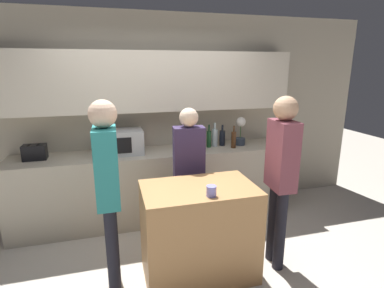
{
  "coord_description": "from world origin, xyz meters",
  "views": [
    {
      "loc": [
        -0.53,
        -2.35,
        2.01
      ],
      "look_at": [
        0.22,
        0.38,
        1.27
      ],
      "focal_mm": 28.0,
      "sensor_mm": 36.0,
      "label": 1
    }
  ],
  "objects_px": {
    "bottle_0": "(190,143)",
    "cup_0": "(211,191)",
    "bottle_3": "(209,139)",
    "bottle_6": "(234,139)",
    "bottle_1": "(196,143)",
    "bottle_5": "(222,138)",
    "toaster": "(35,152)",
    "potted_plant": "(241,131)",
    "microwave": "(122,142)",
    "person_center": "(281,168)",
    "bottle_4": "(215,137)",
    "person_right": "(189,166)",
    "bottle_2": "(202,143)",
    "person_left": "(108,182)"
  },
  "relations": [
    {
      "from": "bottle_0",
      "to": "bottle_5",
      "type": "bearing_deg",
      "value": 17.66
    },
    {
      "from": "microwave",
      "to": "bottle_4",
      "type": "bearing_deg",
      "value": 1.63
    },
    {
      "from": "toaster",
      "to": "person_center",
      "type": "relative_size",
      "value": 0.15
    },
    {
      "from": "bottle_0",
      "to": "cup_0",
      "type": "distance_m",
      "value": 1.4
    },
    {
      "from": "toaster",
      "to": "bottle_3",
      "type": "xyz_separation_m",
      "value": [
        2.17,
        -0.01,
        0.03
      ]
    },
    {
      "from": "bottle_4",
      "to": "person_center",
      "type": "distance_m",
      "value": 1.4
    },
    {
      "from": "bottle_3",
      "to": "bottle_1",
      "type": "bearing_deg",
      "value": -150.55
    },
    {
      "from": "microwave",
      "to": "bottle_3",
      "type": "xyz_separation_m",
      "value": [
        1.16,
        -0.0,
        -0.03
      ]
    },
    {
      "from": "toaster",
      "to": "potted_plant",
      "type": "bearing_deg",
      "value": 0.0
    },
    {
      "from": "potted_plant",
      "to": "bottle_2",
      "type": "height_order",
      "value": "potted_plant"
    },
    {
      "from": "bottle_0",
      "to": "cup_0",
      "type": "height_order",
      "value": "bottle_0"
    },
    {
      "from": "microwave",
      "to": "person_right",
      "type": "relative_size",
      "value": 0.33
    },
    {
      "from": "bottle_0",
      "to": "person_left",
      "type": "distance_m",
      "value": 1.55
    },
    {
      "from": "bottle_3",
      "to": "person_right",
      "type": "relative_size",
      "value": 0.2
    },
    {
      "from": "toaster",
      "to": "person_left",
      "type": "bearing_deg",
      "value": -56.92
    },
    {
      "from": "potted_plant",
      "to": "bottle_4",
      "type": "bearing_deg",
      "value": 174.71
    },
    {
      "from": "potted_plant",
      "to": "cup_0",
      "type": "height_order",
      "value": "potted_plant"
    },
    {
      "from": "microwave",
      "to": "person_center",
      "type": "xyz_separation_m",
      "value": [
        1.45,
        -1.35,
        -0.04
      ]
    },
    {
      "from": "person_center",
      "to": "microwave",
      "type": "bearing_deg",
      "value": 51.32
    },
    {
      "from": "toaster",
      "to": "bottle_5",
      "type": "height_order",
      "value": "bottle_5"
    },
    {
      "from": "bottle_2",
      "to": "person_center",
      "type": "xyz_separation_m",
      "value": [
        0.42,
        -1.23,
        0.02
      ]
    },
    {
      "from": "cup_0",
      "to": "person_center",
      "type": "distance_m",
      "value": 0.79
    },
    {
      "from": "bottle_3",
      "to": "bottle_6",
      "type": "bearing_deg",
      "value": -20.44
    },
    {
      "from": "bottle_3",
      "to": "person_center",
      "type": "height_order",
      "value": "person_center"
    },
    {
      "from": "cup_0",
      "to": "person_center",
      "type": "height_order",
      "value": "person_center"
    },
    {
      "from": "microwave",
      "to": "potted_plant",
      "type": "xyz_separation_m",
      "value": [
        1.62,
        0.0,
        0.05
      ]
    },
    {
      "from": "person_left",
      "to": "person_right",
      "type": "relative_size",
      "value": 1.11
    },
    {
      "from": "bottle_1",
      "to": "cup_0",
      "type": "relative_size",
      "value": 2.78
    },
    {
      "from": "cup_0",
      "to": "toaster",
      "type": "bearing_deg",
      "value": 138.17
    },
    {
      "from": "microwave",
      "to": "toaster",
      "type": "bearing_deg",
      "value": 179.91
    },
    {
      "from": "bottle_3",
      "to": "person_right",
      "type": "distance_m",
      "value": 0.84
    },
    {
      "from": "bottle_6",
      "to": "person_center",
      "type": "bearing_deg",
      "value": -91.05
    },
    {
      "from": "bottle_6",
      "to": "potted_plant",
      "type": "bearing_deg",
      "value": 38.61
    },
    {
      "from": "person_center",
      "to": "potted_plant",
      "type": "bearing_deg",
      "value": -3.2
    },
    {
      "from": "toaster",
      "to": "bottle_0",
      "type": "xyz_separation_m",
      "value": [
        1.86,
        -0.13,
        0.02
      ]
    },
    {
      "from": "bottle_3",
      "to": "bottle_4",
      "type": "xyz_separation_m",
      "value": [
        0.1,
        0.04,
        0.01
      ]
    },
    {
      "from": "toaster",
      "to": "bottle_1",
      "type": "xyz_separation_m",
      "value": [
        1.95,
        -0.13,
        0.01
      ]
    },
    {
      "from": "bottle_4",
      "to": "cup_0",
      "type": "distance_m",
      "value": 1.65
    },
    {
      "from": "cup_0",
      "to": "person_right",
      "type": "relative_size",
      "value": 0.06
    },
    {
      "from": "bottle_4",
      "to": "bottle_5",
      "type": "relative_size",
      "value": 1.12
    },
    {
      "from": "microwave",
      "to": "bottle_2",
      "type": "height_order",
      "value": "microwave"
    },
    {
      "from": "toaster",
      "to": "bottle_3",
      "type": "distance_m",
      "value": 2.17
    },
    {
      "from": "toaster",
      "to": "potted_plant",
      "type": "relative_size",
      "value": 0.66
    },
    {
      "from": "bottle_4",
      "to": "toaster",
      "type": "bearing_deg",
      "value": -179.13
    },
    {
      "from": "bottle_5",
      "to": "bottle_6",
      "type": "bearing_deg",
      "value": -56.86
    },
    {
      "from": "bottle_6",
      "to": "cup_0",
      "type": "xyz_separation_m",
      "value": [
        -0.79,
        -1.39,
        -0.08
      ]
    },
    {
      "from": "bottle_5",
      "to": "cup_0",
      "type": "xyz_separation_m",
      "value": [
        -0.69,
        -1.55,
        -0.08
      ]
    },
    {
      "from": "bottle_0",
      "to": "bottle_1",
      "type": "bearing_deg",
      "value": -0.28
    },
    {
      "from": "bottle_3",
      "to": "cup_0",
      "type": "height_order",
      "value": "bottle_3"
    },
    {
      "from": "bottle_6",
      "to": "person_right",
      "type": "xyz_separation_m",
      "value": [
        -0.78,
        -0.57,
        -0.12
      ]
    }
  ]
}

